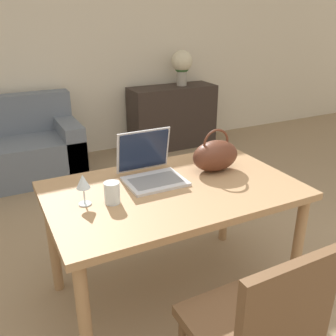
{
  "coord_description": "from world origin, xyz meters",
  "views": [
    {
      "loc": [
        -0.92,
        -1.0,
        1.62
      ],
      "look_at": [
        -0.09,
        0.63,
        0.85
      ],
      "focal_mm": 40.0,
      "sensor_mm": 36.0,
      "label": 1
    }
  ],
  "objects_px": {
    "drinking_glass": "(112,193)",
    "wine_glass": "(83,183)",
    "flower_vase": "(182,64)",
    "handbag": "(215,155)",
    "chair": "(258,327)",
    "laptop": "(150,166)"
  },
  "relations": [
    {
      "from": "chair",
      "to": "handbag",
      "type": "xyz_separation_m",
      "value": [
        0.39,
        0.92,
        0.33
      ]
    },
    {
      "from": "chair",
      "to": "flower_vase",
      "type": "height_order",
      "value": "flower_vase"
    },
    {
      "from": "chair",
      "to": "handbag",
      "type": "height_order",
      "value": "handbag"
    },
    {
      "from": "chair",
      "to": "flower_vase",
      "type": "bearing_deg",
      "value": 65.24
    },
    {
      "from": "handbag",
      "to": "flower_vase",
      "type": "relative_size",
      "value": 0.7
    },
    {
      "from": "drinking_glass",
      "to": "flower_vase",
      "type": "bearing_deg",
      "value": 54.79
    },
    {
      "from": "handbag",
      "to": "laptop",
      "type": "bearing_deg",
      "value": 169.65
    },
    {
      "from": "drinking_glass",
      "to": "flower_vase",
      "type": "xyz_separation_m",
      "value": [
        1.74,
        2.47,
        0.24
      ]
    },
    {
      "from": "chair",
      "to": "wine_glass",
      "type": "distance_m",
      "value": 1.01
    },
    {
      "from": "handbag",
      "to": "chair",
      "type": "bearing_deg",
      "value": -112.96
    },
    {
      "from": "flower_vase",
      "to": "wine_glass",
      "type": "bearing_deg",
      "value": -127.67
    },
    {
      "from": "handbag",
      "to": "flower_vase",
      "type": "xyz_separation_m",
      "value": [
        1.05,
        2.35,
        0.2
      ]
    },
    {
      "from": "drinking_glass",
      "to": "wine_glass",
      "type": "xyz_separation_m",
      "value": [
        -0.13,
        0.05,
        0.06
      ]
    },
    {
      "from": "handbag",
      "to": "flower_vase",
      "type": "distance_m",
      "value": 2.58
    },
    {
      "from": "wine_glass",
      "to": "flower_vase",
      "type": "relative_size",
      "value": 0.39
    },
    {
      "from": "handbag",
      "to": "wine_glass",
      "type": "bearing_deg",
      "value": -174.73
    },
    {
      "from": "chair",
      "to": "laptop",
      "type": "bearing_deg",
      "value": 89.58
    },
    {
      "from": "drinking_glass",
      "to": "handbag",
      "type": "xyz_separation_m",
      "value": [
        0.69,
        0.12,
        0.04
      ]
    },
    {
      "from": "wine_glass",
      "to": "flower_vase",
      "type": "xyz_separation_m",
      "value": [
        1.87,
        2.42,
        0.18
      ]
    },
    {
      "from": "drinking_glass",
      "to": "handbag",
      "type": "relative_size",
      "value": 0.38
    },
    {
      "from": "wine_glass",
      "to": "laptop",
      "type": "bearing_deg",
      "value": 19.4
    },
    {
      "from": "wine_glass",
      "to": "handbag",
      "type": "height_order",
      "value": "handbag"
    }
  ]
}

